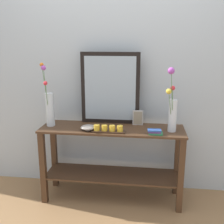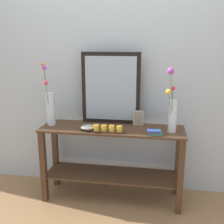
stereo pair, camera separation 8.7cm
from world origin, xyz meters
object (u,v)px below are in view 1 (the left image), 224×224
(candle_tray, at_px, (108,129))
(book_stack, at_px, (155,132))
(tall_vase_left, at_px, (49,106))
(decorative_bowl, at_px, (88,127))
(vase_right, at_px, (172,110))
(console_table, at_px, (112,154))
(mirror_leaning, at_px, (110,88))
(picture_frame_small, at_px, (138,118))

(candle_tray, bearing_deg, book_stack, -1.97)
(tall_vase_left, bearing_deg, decorative_bowl, -13.75)
(vase_right, height_order, candle_tray, vase_right)
(console_table, relative_size, vase_right, 2.31)
(mirror_leaning, xyz_separation_m, tall_vase_left, (-0.59, -0.18, -0.16))
(picture_frame_small, height_order, decorative_bowl, picture_frame_small)
(book_stack, bearing_deg, mirror_leaning, 145.20)
(console_table, bearing_deg, book_stack, -18.93)
(console_table, height_order, picture_frame_small, picture_frame_small)
(vase_right, distance_m, candle_tray, 0.63)
(candle_tray, bearing_deg, picture_frame_small, 44.10)
(candle_tray, xyz_separation_m, book_stack, (0.44, -0.02, -0.00))
(book_stack, bearing_deg, tall_vase_left, 172.28)
(vase_right, height_order, book_stack, vase_right)
(vase_right, relative_size, book_stack, 4.38)
(vase_right, xyz_separation_m, book_stack, (-0.15, -0.10, -0.19))
(vase_right, xyz_separation_m, candle_tray, (-0.59, -0.08, -0.19))
(mirror_leaning, bearing_deg, vase_right, -19.72)
(vase_right, relative_size, candle_tray, 1.94)
(console_table, relative_size, mirror_leaning, 1.94)
(book_stack, bearing_deg, picture_frame_small, 121.28)
(vase_right, relative_size, picture_frame_small, 4.00)
(tall_vase_left, bearing_deg, book_stack, -7.72)
(console_table, distance_m, vase_right, 0.76)
(mirror_leaning, height_order, decorative_bowl, mirror_leaning)
(candle_tray, height_order, book_stack, candle_tray)
(console_table, xyz_separation_m, tall_vase_left, (-0.64, -0.00, 0.49))
(decorative_bowl, height_order, book_stack, decorative_bowl)
(tall_vase_left, bearing_deg, candle_tray, -11.71)
(tall_vase_left, relative_size, picture_frame_small, 4.08)
(tall_vase_left, bearing_deg, mirror_leaning, 16.58)
(console_table, distance_m, book_stack, 0.54)
(candle_tray, bearing_deg, console_table, 81.59)
(candle_tray, relative_size, picture_frame_small, 2.06)
(decorative_bowl, relative_size, book_stack, 1.03)
(candle_tray, bearing_deg, tall_vase_left, 168.29)
(vase_right, bearing_deg, mirror_leaning, 160.28)
(mirror_leaning, distance_m, candle_tray, 0.46)
(vase_right, height_order, decorative_bowl, vase_right)
(mirror_leaning, bearing_deg, picture_frame_small, -8.46)
(decorative_bowl, distance_m, book_stack, 0.64)
(mirror_leaning, relative_size, candle_tray, 2.31)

